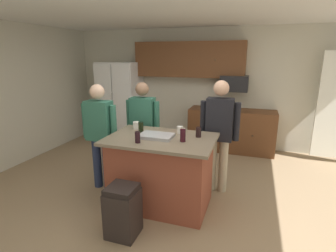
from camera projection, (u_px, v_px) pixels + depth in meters
name	position (u px, v px, depth m)	size (l,w,h in m)	color
floor	(169.00, 202.00, 3.72)	(7.04, 7.04, 0.00)	#937A5B
ceiling	(170.00, 3.00, 3.05)	(7.04, 7.04, 0.00)	white
back_wall	(208.00, 88.00, 5.95)	(6.40, 0.10, 2.60)	beige
cabinet_run_upper	(189.00, 60.00, 5.73)	(2.40, 0.38, 0.75)	brown
cabinet_run_lower	(231.00, 130.00, 5.70)	(1.80, 0.63, 0.90)	brown
refrigerator	(121.00, 102.00, 6.27)	(0.91, 0.76, 1.86)	white
microwave_over_range	(234.00, 83.00, 5.46)	(0.56, 0.40, 0.32)	black
kitchen_island	(161.00, 171.00, 3.57)	(1.41, 0.95, 0.97)	brown
person_host_foreground	(219.00, 130.00, 3.83)	(0.57, 0.22, 1.68)	tan
person_guest_right	(143.00, 125.00, 4.27)	(0.57, 0.22, 1.61)	#383842
person_guest_by_door	(100.00, 130.00, 3.93)	(0.57, 0.22, 1.61)	#232D4C
mug_ceramic_white	(136.00, 125.00, 3.85)	(0.13, 0.09, 0.11)	white
mug_blue_stoneware	(180.00, 130.00, 3.64)	(0.12, 0.08, 0.10)	white
glass_stout_tall	(183.00, 135.00, 3.28)	(0.07, 0.07, 0.16)	black
glass_short_whisky	(198.00, 132.00, 3.46)	(0.07, 0.07, 0.13)	black
tumbler_amber	(141.00, 127.00, 3.68)	(0.07, 0.07, 0.14)	black
glass_pilsner	(138.00, 137.00, 3.23)	(0.07, 0.07, 0.14)	black
serving_tray	(156.00, 136.00, 3.45)	(0.44, 0.30, 0.04)	#B7B7BC
trash_bin	(123.00, 211.00, 2.99)	(0.34, 0.34, 0.61)	black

